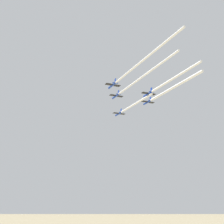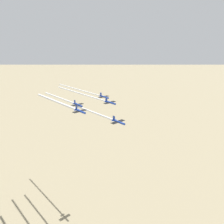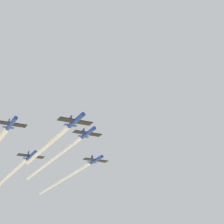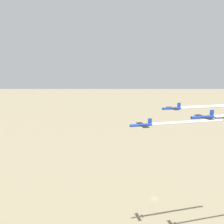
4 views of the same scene
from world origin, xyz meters
TOP-DOWN VIEW (x-y plane):
  - jet_0 at (-56.96, -38.30)m, footprint 7.76×7.58m
  - jet_1 at (-46.22, -54.43)m, footprint 7.76×7.58m
  - jet_2 at (-37.64, -36.75)m, footprint 7.76×7.58m
  - jet_3 at (-35.48, -70.57)m, footprint 7.76×7.58m
  - jet_4 at (-26.90, -52.89)m, footprint 7.76×7.58m
  - smoke_trail_0 at (-38.81, -47.11)m, footprint 30.17×15.33m
  - smoke_trail_1 at (-19.65, -67.33)m, footprint 46.96×23.40m
  - smoke_trail_2 at (-15.40, -47.55)m, footprint 38.47×19.53m
  - smoke_trail_3 at (-9.17, -83.34)m, footprint 46.43×23.09m
  - smoke_trail_4 at (-7.48, -62.31)m, footprint 32.72×16.55m

SIDE VIEW (x-z plane):
  - smoke_trail_0 at x=-38.81m, z-range 70.11..71.11m
  - jet_0 at x=-56.96m, z-range 69.31..71.98m
  - smoke_trail_4 at x=-7.48m, z-range 71.26..72.24m
  - jet_4 at x=-26.90m, z-range 70.46..73.12m
  - smoke_trail_3 at x=-9.17m, z-range 72.61..73.43m
  - jet_3 at x=-35.48m, z-range 71.73..74.39m
  - smoke_trail_2 at x=-15.40m, z-range 73.37..74.63m
  - jet_2 at x=-37.64m, z-range 72.71..75.38m
  - smoke_trail_1 at x=-19.65m, z-range 74.21..75.09m
  - jet_1 at x=-46.22m, z-range 73.36..76.02m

